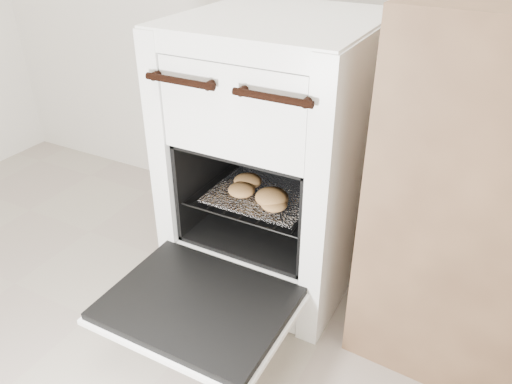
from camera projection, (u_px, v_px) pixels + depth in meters
stove at (276, 161)px, 1.56m from camera, size 0.54×0.61×0.83m
oven_door at (198, 305)px, 1.32m from camera, size 0.49×0.38×0.03m
oven_rack at (267, 192)px, 1.55m from camera, size 0.40×0.38×0.01m
foil_sheet at (264, 193)px, 1.54m from camera, size 0.31×0.27×0.01m
baked_rolls at (262, 194)px, 1.49m from camera, size 0.23×0.17×0.05m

